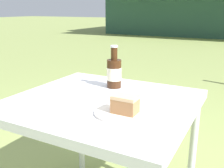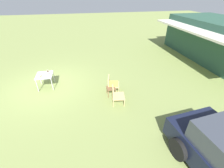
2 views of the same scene
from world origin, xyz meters
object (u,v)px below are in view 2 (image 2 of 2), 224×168
object	(u,v)px
wicker_chair_cushioned	(112,83)
wicker_chair_plain	(116,95)
garden_side_table	(111,89)
patio_table	(44,76)
cola_bottle_near	(48,73)
cake_on_plate	(41,76)

from	to	relation	value
wicker_chair_cushioned	wicker_chair_plain	xyz separation A→B (m)	(0.96, -0.02, 0.01)
garden_side_table	wicker_chair_plain	bearing A→B (deg)	9.03
wicker_chair_cushioned	garden_side_table	size ratio (longest dim) A/B	1.93
patio_table	cola_bottle_near	xyz separation A→B (m)	(-0.04, 0.20, 0.15)
wicker_chair_plain	patio_table	size ratio (longest dim) A/B	0.97
wicker_chair_cushioned	garden_side_table	world-z (taller)	wicker_chair_cushioned
patio_table	cake_on_plate	size ratio (longest dim) A/B	4.08
garden_side_table	patio_table	xyz separation A→B (m)	(-1.41, -3.13, 0.28)
cake_on_plate	wicker_chair_plain	bearing A→B (deg)	60.49
cola_bottle_near	wicker_chair_plain	bearing A→B (deg)	55.24
wicker_chair_cushioned	patio_table	xyz separation A→B (m)	(-1.10, -3.25, 0.20)
wicker_chair_cushioned	garden_side_table	distance (m)	0.35
garden_side_table	patio_table	distance (m)	3.44
wicker_chair_plain	wicker_chair_cushioned	bearing A→B (deg)	7.35
wicker_chair_plain	patio_table	xyz separation A→B (m)	(-2.06, -3.23, 0.19)
wicker_chair_plain	patio_table	bearing A→B (deg)	66.29
wicker_chair_cushioned	cake_on_plate	world-z (taller)	wicker_chair_cushioned
wicker_chair_plain	garden_side_table	world-z (taller)	wicker_chair_plain
cake_on_plate	cola_bottle_near	distance (m)	0.39
wicker_chair_cushioned	patio_table	world-z (taller)	wicker_chair_cushioned
wicker_chair_cushioned	cake_on_plate	size ratio (longest dim) A/B	3.96
wicker_chair_cushioned	patio_table	distance (m)	3.44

